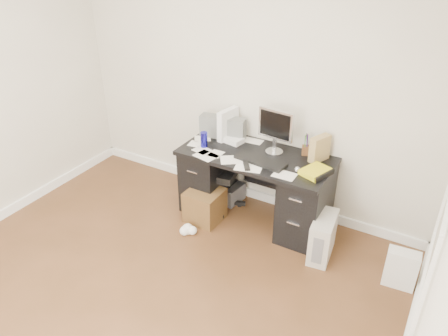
{
  "coord_description": "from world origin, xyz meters",
  "views": [
    {
      "loc": [
        1.91,
        -1.77,
        2.75
      ],
      "look_at": [
        0.2,
        1.2,
        0.79
      ],
      "focal_mm": 35.0,
      "sensor_mm": 36.0,
      "label": 1
    }
  ],
  "objects_px": {
    "desk": "(255,185)",
    "keyboard": "(260,161)",
    "wicker_basket": "(205,205)",
    "lcd_monitor": "(275,131)",
    "office_chair": "(218,165)",
    "pc_tower": "(323,237)"
  },
  "relations": [
    {
      "from": "desk",
      "to": "keyboard",
      "type": "bearing_deg",
      "value": -49.87
    },
    {
      "from": "desk",
      "to": "wicker_basket",
      "type": "relative_size",
      "value": 4.35
    },
    {
      "from": "wicker_basket",
      "to": "desk",
      "type": "bearing_deg",
      "value": 33.61
    },
    {
      "from": "keyboard",
      "to": "wicker_basket",
      "type": "relative_size",
      "value": 1.46
    },
    {
      "from": "desk",
      "to": "lcd_monitor",
      "type": "distance_m",
      "value": 0.61
    },
    {
      "from": "office_chair",
      "to": "desk",
      "type": "bearing_deg",
      "value": -12.54
    },
    {
      "from": "pc_tower",
      "to": "wicker_basket",
      "type": "distance_m",
      "value": 1.24
    },
    {
      "from": "lcd_monitor",
      "to": "keyboard",
      "type": "distance_m",
      "value": 0.33
    },
    {
      "from": "lcd_monitor",
      "to": "pc_tower",
      "type": "xyz_separation_m",
      "value": [
        0.68,
        -0.35,
        -0.77
      ]
    },
    {
      "from": "lcd_monitor",
      "to": "pc_tower",
      "type": "relative_size",
      "value": 1.1
    },
    {
      "from": "office_chair",
      "to": "wicker_basket",
      "type": "height_order",
      "value": "office_chair"
    },
    {
      "from": "desk",
      "to": "wicker_basket",
      "type": "bearing_deg",
      "value": -146.39
    },
    {
      "from": "desk",
      "to": "office_chair",
      "type": "xyz_separation_m",
      "value": [
        -0.45,
        0.02,
        0.09
      ]
    },
    {
      "from": "pc_tower",
      "to": "office_chair",
      "type": "bearing_deg",
      "value": 162.55
    },
    {
      "from": "lcd_monitor",
      "to": "pc_tower",
      "type": "distance_m",
      "value": 1.08
    },
    {
      "from": "desk",
      "to": "pc_tower",
      "type": "height_order",
      "value": "desk"
    },
    {
      "from": "keyboard",
      "to": "lcd_monitor",
      "type": "bearing_deg",
      "value": 89.35
    },
    {
      "from": "lcd_monitor",
      "to": "wicker_basket",
      "type": "bearing_deg",
      "value": -138.08
    },
    {
      "from": "pc_tower",
      "to": "wicker_basket",
      "type": "relative_size",
      "value": 1.21
    },
    {
      "from": "desk",
      "to": "keyboard",
      "type": "distance_m",
      "value": 0.4
    },
    {
      "from": "keyboard",
      "to": "office_chair",
      "type": "distance_m",
      "value": 0.64
    },
    {
      "from": "lcd_monitor",
      "to": "wicker_basket",
      "type": "xyz_separation_m",
      "value": [
        -0.56,
        -0.41,
        -0.81
      ]
    }
  ]
}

